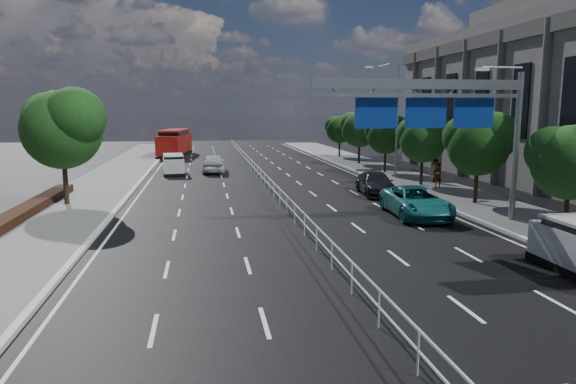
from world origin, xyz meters
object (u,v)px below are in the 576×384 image
object	(u,v)px
near_car_silver	(214,163)
parked_car_dark	(376,184)
red_bus	(175,142)
parked_car_teal	(416,202)
pedestrian_b	(435,171)
near_car_dark	(183,148)
pedestrian_a	(438,175)
white_minivan	(173,165)
overhead_gantry	(442,106)

from	to	relation	value
near_car_silver	parked_car_dark	size ratio (longest dim) A/B	0.98
red_bus	parked_car_teal	size ratio (longest dim) A/B	1.94
red_bus	pedestrian_b	size ratio (longest dim) A/B	6.13
near_car_silver	pedestrian_b	world-z (taller)	pedestrian_b
near_car_silver	near_car_dark	world-z (taller)	near_car_silver
parked_car_teal	pedestrian_a	distance (m)	9.75
white_minivan	red_bus	world-z (taller)	red_bus
red_bus	parked_car_dark	distance (m)	33.97
pedestrian_a	white_minivan	bearing A→B (deg)	-44.50
near_car_dark	pedestrian_a	world-z (taller)	pedestrian_a
white_minivan	parked_car_teal	size ratio (longest dim) A/B	0.74
overhead_gantry	white_minivan	distance (m)	26.09
overhead_gantry	parked_car_teal	size ratio (longest dim) A/B	1.85
near_car_silver	pedestrian_b	distance (m)	18.78
parked_car_teal	pedestrian_b	distance (m)	12.39
white_minivan	near_car_dark	distance (m)	22.15
near_car_dark	near_car_silver	bearing A→B (deg)	96.10
near_car_silver	pedestrian_b	bearing A→B (deg)	150.77
parked_car_dark	near_car_silver	bearing A→B (deg)	132.19
near_car_silver	near_car_dark	bearing A→B (deg)	-78.04
near_car_dark	pedestrian_b	world-z (taller)	pedestrian_b
white_minivan	red_bus	distance (m)	17.99
overhead_gantry	pedestrian_a	distance (m)	12.24
white_minivan	near_car_silver	size ratio (longest dim) A/B	0.85
parked_car_dark	pedestrian_a	distance (m)	5.05
white_minivan	red_bus	size ratio (longest dim) A/B	0.38
white_minivan	near_car_dark	size ratio (longest dim) A/B	1.00
white_minivan	overhead_gantry	bearing A→B (deg)	-62.89
red_bus	parked_car_teal	world-z (taller)	red_bus
red_bus	white_minivan	bearing A→B (deg)	-80.16
overhead_gantry	parked_car_dark	xyz separation A→B (m)	(0.01, 8.95, -4.89)
near_car_dark	white_minivan	bearing A→B (deg)	86.90
red_bus	pedestrian_a	distance (m)	35.20
near_car_silver	parked_car_dark	xyz separation A→B (m)	(10.07, -13.76, -0.11)
red_bus	pedestrian_a	bearing A→B (deg)	-49.58
near_car_silver	parked_car_dark	distance (m)	17.05
overhead_gantry	red_bus	bearing A→B (deg)	109.70
white_minivan	red_bus	xyz separation A→B (m)	(-0.74, 17.95, 0.79)
red_bus	parked_car_teal	bearing A→B (deg)	-62.21
near_car_silver	parked_car_dark	bearing A→B (deg)	129.05
overhead_gantry	white_minivan	bearing A→B (deg)	121.75
pedestrian_b	near_car_silver	bearing A→B (deg)	-19.77
white_minivan	pedestrian_b	bearing A→B (deg)	-29.79
parked_car_dark	red_bus	bearing A→B (deg)	120.81
parked_car_dark	pedestrian_b	bearing A→B (deg)	38.88
parked_car_teal	pedestrian_a	world-z (taller)	pedestrian_a
overhead_gantry	parked_car_dark	size ratio (longest dim) A/B	2.08
pedestrian_a	overhead_gantry	bearing A→B (deg)	52.13
red_bus	near_car_silver	size ratio (longest dim) A/B	2.22
near_car_dark	pedestrian_b	xyz separation A→B (m)	(19.32, -31.23, 0.34)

